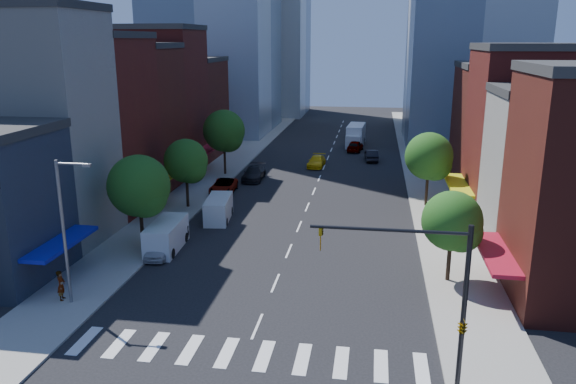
# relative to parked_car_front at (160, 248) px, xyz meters

# --- Properties ---
(ground) EXTENTS (220.00, 220.00, 0.00)m
(ground) POSITION_rel_parked_car_front_xyz_m (9.50, -9.44, -0.68)
(ground) COLOR black
(ground) RESTS_ON ground
(sidewalk_left) EXTENTS (5.00, 120.00, 0.15)m
(sidewalk_left) POSITION_rel_parked_car_front_xyz_m (-3.00, 30.56, -0.61)
(sidewalk_left) COLOR gray
(sidewalk_left) RESTS_ON ground
(sidewalk_right) EXTENTS (5.00, 120.00, 0.15)m
(sidewalk_right) POSITION_rel_parked_car_front_xyz_m (22.00, 30.56, -0.61)
(sidewalk_right) COLOR gray
(sidewalk_right) RESTS_ON ground
(crosswalk) EXTENTS (19.00, 3.00, 0.01)m
(crosswalk) POSITION_rel_parked_car_front_xyz_m (9.50, -12.44, -0.68)
(crosswalk) COLOR silver
(crosswalk) RESTS_ON ground
(bldg_left_1) EXTENTS (12.00, 8.00, 18.00)m
(bldg_left_1) POSITION_rel_parked_car_front_xyz_m (-11.50, 2.56, 8.32)
(bldg_left_1) COLOR #BAB6AC
(bldg_left_1) RESTS_ON ground
(bldg_left_2) EXTENTS (12.00, 9.00, 16.00)m
(bldg_left_2) POSITION_rel_parked_car_front_xyz_m (-11.50, 11.06, 7.32)
(bldg_left_2) COLOR #5E1816
(bldg_left_2) RESTS_ON ground
(bldg_left_3) EXTENTS (12.00, 8.00, 15.00)m
(bldg_left_3) POSITION_rel_parked_car_front_xyz_m (-11.50, 19.56, 6.82)
(bldg_left_3) COLOR #551B15
(bldg_left_3) RESTS_ON ground
(bldg_left_4) EXTENTS (12.00, 9.00, 17.00)m
(bldg_left_4) POSITION_rel_parked_car_front_xyz_m (-11.50, 28.06, 7.82)
(bldg_left_4) COLOR #5E1816
(bldg_left_4) RESTS_ON ground
(bldg_left_5) EXTENTS (12.00, 10.00, 13.00)m
(bldg_left_5) POSITION_rel_parked_car_front_xyz_m (-11.50, 37.56, 5.82)
(bldg_left_5) COLOR #551B15
(bldg_left_5) RESTS_ON ground
(bldg_right_1) EXTENTS (12.00, 8.00, 12.00)m
(bldg_right_1) POSITION_rel_parked_car_front_xyz_m (30.50, 5.56, 5.32)
(bldg_right_1) COLOR #BAB6AC
(bldg_right_1) RESTS_ON ground
(bldg_right_2) EXTENTS (12.00, 10.00, 15.00)m
(bldg_right_2) POSITION_rel_parked_car_front_xyz_m (30.50, 14.56, 6.82)
(bldg_right_2) COLOR #5E1816
(bldg_right_2) RESTS_ON ground
(bldg_right_3) EXTENTS (12.00, 10.00, 13.00)m
(bldg_right_3) POSITION_rel_parked_car_front_xyz_m (30.50, 24.56, 5.82)
(bldg_right_3) COLOR #551B15
(bldg_right_3) RESTS_ON ground
(traffic_signal) EXTENTS (7.24, 2.24, 8.00)m
(traffic_signal) POSITION_rel_parked_car_front_xyz_m (19.44, -13.94, 3.48)
(traffic_signal) COLOR black
(traffic_signal) RESTS_ON sidewalk_right
(streetlight) EXTENTS (2.25, 0.25, 9.00)m
(streetlight) POSITION_rel_parked_car_front_xyz_m (-2.31, -8.44, 4.60)
(streetlight) COLOR slate
(streetlight) RESTS_ON sidewalk_left
(tree_left_near) EXTENTS (4.80, 4.80, 7.30)m
(tree_left_near) POSITION_rel_parked_car_front_xyz_m (-1.85, 1.49, 4.19)
(tree_left_near) COLOR black
(tree_left_near) RESTS_ON sidewalk_left
(tree_left_mid) EXTENTS (4.20, 4.20, 6.65)m
(tree_left_mid) POSITION_rel_parked_car_front_xyz_m (-1.85, 12.49, 3.85)
(tree_left_mid) COLOR black
(tree_left_mid) RESTS_ON sidewalk_left
(tree_left_far) EXTENTS (5.00, 5.00, 7.75)m
(tree_left_far) POSITION_rel_parked_car_front_xyz_m (-1.85, 26.49, 4.52)
(tree_left_far) COLOR black
(tree_left_far) RESTS_ON sidewalk_left
(tree_right_near) EXTENTS (4.00, 4.00, 6.20)m
(tree_right_near) POSITION_rel_parked_car_front_xyz_m (21.15, -1.51, 3.51)
(tree_right_near) COLOR black
(tree_right_near) RESTS_ON sidewalk_right
(tree_right_far) EXTENTS (4.60, 4.60, 7.20)m
(tree_right_far) POSITION_rel_parked_car_front_xyz_m (21.15, 16.49, 4.18)
(tree_right_far) COLOR black
(tree_right_far) RESTS_ON sidewalk_right
(parked_car_front) EXTENTS (1.96, 4.12, 1.36)m
(parked_car_front) POSITION_rel_parked_car_front_xyz_m (0.00, 0.00, 0.00)
(parked_car_front) COLOR silver
(parked_car_front) RESTS_ON ground
(parked_car_second) EXTENTS (1.92, 5.04, 1.64)m
(parked_car_second) POSITION_rel_parked_car_front_xyz_m (0.00, 1.57, 0.14)
(parked_car_second) COLOR black
(parked_car_second) RESTS_ON ground
(parked_car_third) EXTENTS (2.73, 5.39, 1.46)m
(parked_car_third) POSITION_rel_parked_car_front_xyz_m (0.00, 18.46, 0.05)
(parked_car_third) COLOR #999999
(parked_car_third) RESTS_ON ground
(parked_car_rear) EXTENTS (2.30, 5.45, 1.57)m
(parked_car_rear) POSITION_rel_parked_car_front_xyz_m (2.00, 24.63, 0.10)
(parked_car_rear) COLOR black
(parked_car_rear) RESTS_ON ground
(cargo_van_near) EXTENTS (2.38, 5.39, 2.25)m
(cargo_van_near) POSITION_rel_parked_car_front_xyz_m (0.01, 1.35, 0.44)
(cargo_van_near) COLOR silver
(cargo_van_near) RESTS_ON ground
(cargo_van_far) EXTENTS (2.54, 5.15, 2.11)m
(cargo_van_far) POSITION_rel_parked_car_front_xyz_m (2.02, 9.22, 0.36)
(cargo_van_far) COLOR silver
(cargo_van_far) RESTS_ON ground
(taxi) EXTENTS (2.22, 4.89, 1.39)m
(taxi) POSITION_rel_parked_car_front_xyz_m (8.50, 32.75, 0.01)
(taxi) COLOR yellow
(taxi) RESTS_ON ground
(traffic_car_oncoming) EXTENTS (2.00, 4.70, 1.51)m
(traffic_car_oncoming) POSITION_rel_parked_car_front_xyz_m (15.46, 37.52, 0.07)
(traffic_car_oncoming) COLOR black
(traffic_car_oncoming) RESTS_ON ground
(traffic_car_far) EXTENTS (2.49, 4.88, 1.59)m
(traffic_car_far) POSITION_rel_parked_car_front_xyz_m (13.04, 43.95, 0.12)
(traffic_car_far) COLOR #999999
(traffic_car_far) RESTS_ON ground
(box_truck) EXTENTS (2.87, 8.02, 3.18)m
(box_truck) POSITION_rel_parked_car_front_xyz_m (12.90, 48.56, 0.82)
(box_truck) COLOR silver
(box_truck) RESTS_ON ground
(pedestrian_near) EXTENTS (0.61, 0.79, 1.93)m
(pedestrian_near) POSITION_rel_parked_car_front_xyz_m (-3.21, -8.21, 0.44)
(pedestrian_near) COLOR #999999
(pedestrian_near) RESTS_ON sidewalk_left
(pedestrian_far) EXTENTS (0.94, 1.03, 1.71)m
(pedestrian_far) POSITION_rel_parked_car_front_xyz_m (-1.47, 0.75, 0.33)
(pedestrian_far) COLOR #999999
(pedestrian_far) RESTS_ON sidewalk_left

